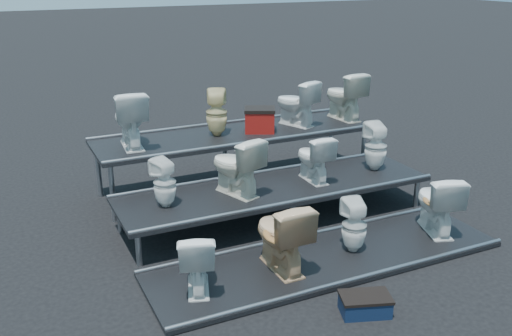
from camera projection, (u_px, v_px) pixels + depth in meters
name	position (u px, v px, depth m)	size (l,w,h in m)	color
ground	(275.00, 218.00, 7.69)	(80.00, 80.00, 0.00)	black
tier_front	(327.00, 259.00, 6.57)	(4.20, 1.20, 0.06)	black
tier_mid	(276.00, 203.00, 7.61)	(4.20, 1.20, 0.46)	black
tier_back	(237.00, 160.00, 8.65)	(4.20, 1.20, 0.86)	black
toilet_0	(197.00, 259.00, 5.81)	(0.37, 0.65, 0.66)	white
toilet_1	(281.00, 235.00, 6.18)	(0.45, 0.79, 0.81)	tan
toilet_2	(354.00, 225.00, 6.59)	(0.29, 0.30, 0.64)	white
toilet_3	(437.00, 203.00, 7.06)	(0.43, 0.75, 0.77)	white
toilet_4	(165.00, 183.00, 6.82)	(0.27, 0.28, 0.61)	white
toilet_5	(236.00, 166.00, 7.17)	(0.42, 0.74, 0.76)	silver
toilet_6	(313.00, 158.00, 7.65)	(0.36, 0.63, 0.64)	white
toilet_7	(376.00, 146.00, 8.05)	(0.31, 0.32, 0.69)	white
toilet_8	(130.00, 119.00, 7.74)	(0.44, 0.77, 0.79)	white
toilet_9	(217.00, 113.00, 8.26)	(0.31, 0.31, 0.68)	beige
toilet_10	(296.00, 103.00, 8.79)	(0.39, 0.69, 0.71)	white
toilet_11	(344.00, 96.00, 9.13)	(0.43, 0.75, 0.77)	silver
red_crate	(260.00, 121.00, 8.52)	(0.43, 0.34, 0.31)	maroon
step_stool	(365.00, 306.00, 5.57)	(0.47, 0.28, 0.17)	#0F1C36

